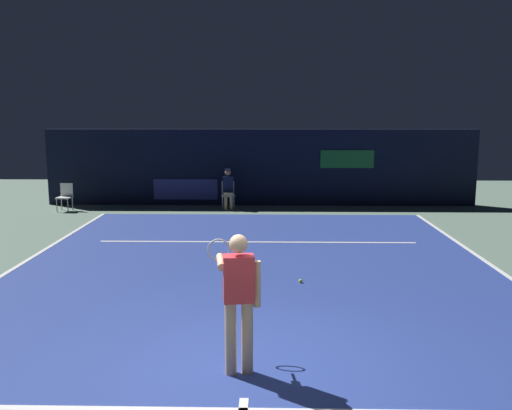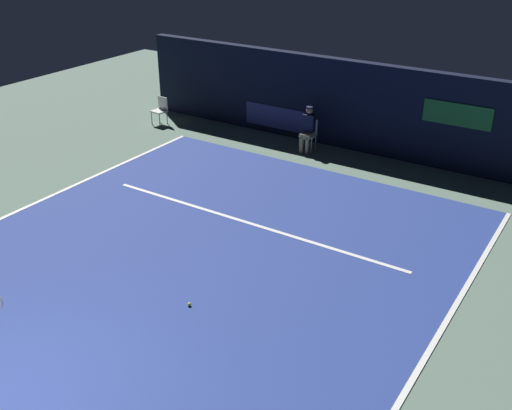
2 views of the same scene
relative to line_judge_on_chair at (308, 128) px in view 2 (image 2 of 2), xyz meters
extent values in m
plane|color=slate|center=(1.06, -6.77, -0.69)|extent=(29.51, 29.51, 0.00)
cube|color=navy|center=(1.06, -6.77, -0.68)|extent=(9.90, 11.42, 0.01)
cube|color=white|center=(5.96, -6.77, -0.67)|extent=(0.10, 11.42, 0.01)
cube|color=white|center=(-3.84, -6.77, -0.67)|extent=(0.10, 11.42, 0.01)
cube|color=white|center=(1.06, -4.77, -0.67)|extent=(7.72, 0.10, 0.01)
cube|color=black|center=(1.06, 0.88, 0.61)|extent=(14.69, 0.30, 2.60)
cube|color=navy|center=(-1.52, 0.72, -0.14)|extent=(2.20, 0.04, 0.70)
cube|color=#1E6B2D|center=(3.99, 0.72, 0.91)|extent=(1.80, 0.04, 0.60)
cube|color=white|center=(0.00, 0.01, -0.23)|extent=(0.48, 0.45, 0.04)
cube|color=white|center=(-0.02, 0.21, 0.00)|extent=(0.42, 0.08, 0.42)
cylinder|color=#B2B2B7|center=(-0.17, -0.17, -0.46)|extent=(0.03, 0.03, 0.46)
cylinder|color=#B2B2B7|center=(0.20, -0.13, -0.46)|extent=(0.03, 0.03, 0.46)
cylinder|color=#B2B2B7|center=(-0.21, 0.16, -0.46)|extent=(0.03, 0.03, 0.46)
cylinder|color=#B2B2B7|center=(0.17, 0.20, -0.46)|extent=(0.03, 0.03, 0.46)
cube|color=tan|center=(0.01, -0.06, -0.19)|extent=(0.36, 0.43, 0.14)
cylinder|color=tan|center=(-0.06, -0.25, -0.46)|extent=(0.11, 0.11, 0.46)
cylinder|color=tan|center=(0.12, -0.23, -0.46)|extent=(0.11, 0.11, 0.46)
cube|color=#141933|center=(-0.01, 0.05, 0.14)|extent=(0.36, 0.26, 0.52)
sphere|color=tan|center=(-0.01, 0.05, 0.52)|extent=(0.20, 0.20, 0.20)
cylinder|color=#141933|center=(-0.01, 0.05, 0.61)|extent=(0.19, 0.19, 0.04)
cube|color=white|center=(-5.27, -0.53, -0.25)|extent=(0.47, 0.44, 0.04)
cube|color=white|center=(-5.25, -0.34, -0.02)|extent=(0.42, 0.07, 0.42)
cylinder|color=#B2B2B7|center=(-5.47, -0.69, -0.47)|extent=(0.03, 0.03, 0.44)
cylinder|color=#B2B2B7|center=(-5.09, -0.72, -0.47)|extent=(0.03, 0.03, 0.44)
cylinder|color=#B2B2B7|center=(-5.44, -0.35, -0.47)|extent=(0.03, 0.03, 0.44)
cylinder|color=#B2B2B7|center=(-5.07, -0.38, -0.47)|extent=(0.03, 0.03, 0.44)
sphere|color=#CCE033|center=(1.92, -7.99, -0.64)|extent=(0.07, 0.07, 0.07)
camera|label=1|loc=(1.31, -17.73, 2.43)|focal=38.13mm
camera|label=2|loc=(7.73, -14.78, 5.76)|focal=42.05mm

